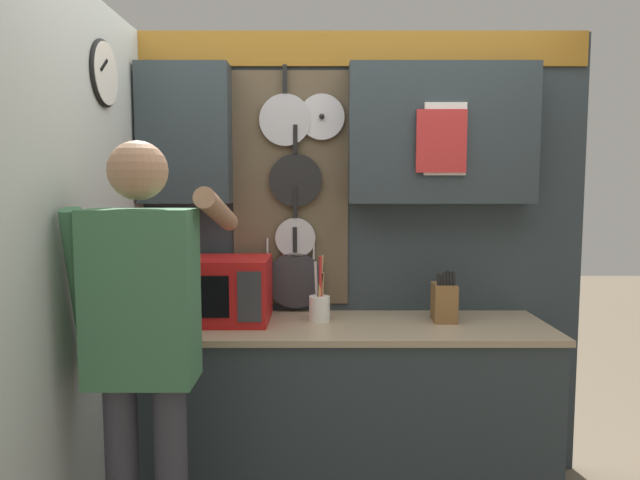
% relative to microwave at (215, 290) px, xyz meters
% --- Properties ---
extents(base_cabinet_counter, '(2.02, 0.62, 0.89)m').
position_rel_microwave_xyz_m(base_cabinet_counter, '(0.58, -0.06, -0.60)').
color(base_cabinet_counter, '#2D383D').
rests_on(base_cabinet_counter, ground_plane).
extents(back_wall_unit, '(2.59, 0.23, 2.33)m').
position_rel_microwave_xyz_m(back_wall_unit, '(0.62, 0.22, 0.40)').
color(back_wall_unit, '#2D383D').
rests_on(back_wall_unit, ground_plane).
extents(side_wall, '(0.07, 1.60, 2.33)m').
position_rel_microwave_xyz_m(side_wall, '(-0.45, -0.46, 0.14)').
color(side_wall, silver).
rests_on(side_wall, ground_plane).
extents(microwave, '(0.50, 0.37, 0.31)m').
position_rel_microwave_xyz_m(microwave, '(0.00, 0.00, 0.00)').
color(microwave, red).
rests_on(microwave, base_cabinet_counter).
extents(knife_block, '(0.12, 0.15, 0.26)m').
position_rel_microwave_xyz_m(knife_block, '(1.11, 0.00, -0.06)').
color(knife_block, brown).
rests_on(knife_block, base_cabinet_counter).
extents(utensil_crock, '(0.10, 0.10, 0.33)m').
position_rel_microwave_xyz_m(utensil_crock, '(0.49, 0.00, -0.08)').
color(utensil_crock, white).
rests_on(utensil_crock, base_cabinet_counter).
extents(person, '(0.54, 0.66, 1.71)m').
position_rel_microwave_xyz_m(person, '(-0.14, -0.72, -0.02)').
color(person, '#383842').
rests_on(person, ground_plane).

